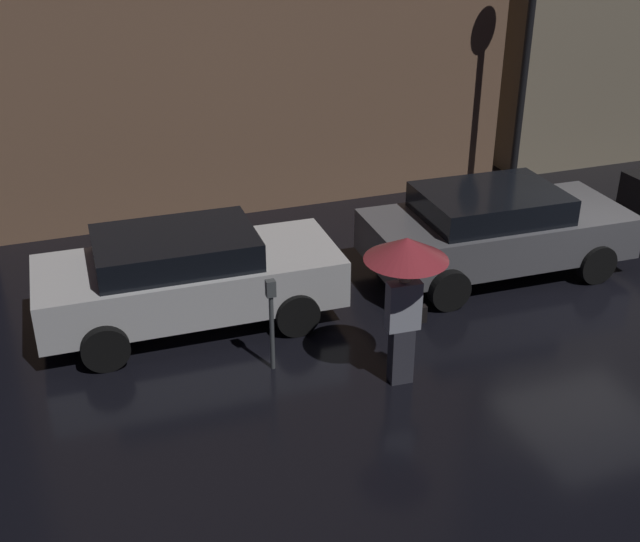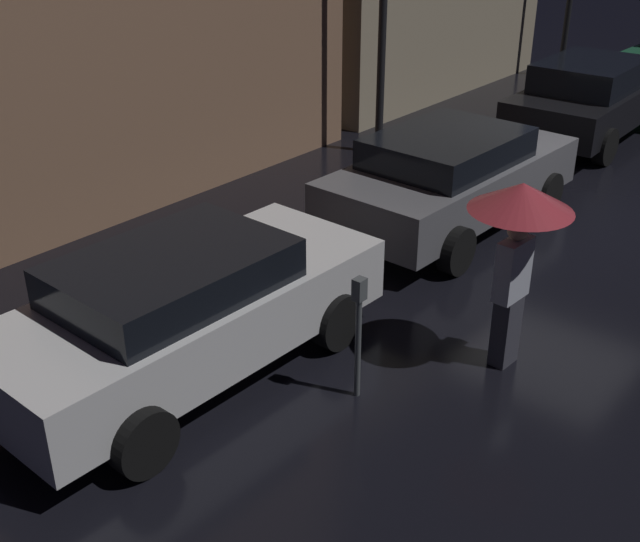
# 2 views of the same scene
# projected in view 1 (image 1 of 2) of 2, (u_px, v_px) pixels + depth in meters

# --- Properties ---
(ground_plane) EXTENTS (60.00, 60.00, 0.00)m
(ground_plane) POSITION_uv_depth(u_px,v_px,m) (610.00, 293.00, 12.39)
(ground_plane) COLOR black
(parked_car_white) EXTENTS (4.25, 1.90, 1.40)m
(parked_car_white) POSITION_uv_depth(u_px,v_px,m) (187.00, 275.00, 11.28)
(parked_car_white) COLOR silver
(parked_car_white) RESTS_ON ground
(parked_car_grey) EXTENTS (4.23, 2.03, 1.40)m
(parked_car_grey) POSITION_uv_depth(u_px,v_px,m) (495.00, 228.00, 12.76)
(parked_car_grey) COLOR slate
(parked_car_grey) RESTS_ON ground
(pedestrian_with_umbrella) EXTENTS (1.02, 1.02, 2.01)m
(pedestrian_with_umbrella) POSITION_uv_depth(u_px,v_px,m) (406.00, 270.00, 9.57)
(pedestrian_with_umbrella) COLOR #383842
(pedestrian_with_umbrella) RESTS_ON ground
(parking_meter) EXTENTS (0.12, 0.10, 1.30)m
(parking_meter) POSITION_uv_depth(u_px,v_px,m) (271.00, 315.00, 10.18)
(parking_meter) COLOR #4C5154
(parking_meter) RESTS_ON ground
(street_lamp_near) EXTENTS (0.49, 0.49, 4.88)m
(street_lamp_near) POSITION_uv_depth(u_px,v_px,m) (532.00, 9.00, 14.36)
(street_lamp_near) COLOR black
(street_lamp_near) RESTS_ON ground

